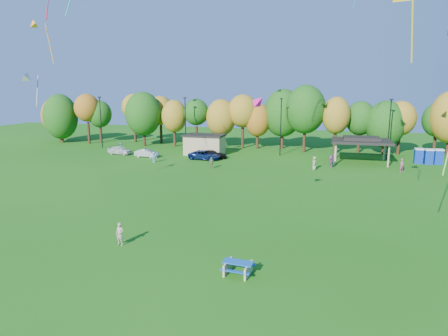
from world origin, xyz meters
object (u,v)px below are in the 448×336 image
(car_d, at_px, (212,154))
(porta_potties, at_px, (429,156))
(kite_flyer, at_px, (120,234))
(car_a, at_px, (120,150))
(car_c, at_px, (205,155))
(car_b, at_px, (147,153))
(picnic_table, at_px, (238,267))

(car_d, bearing_deg, porta_potties, -98.78)
(porta_potties, distance_m, car_d, 31.27)
(kite_flyer, height_order, car_d, kite_flyer)
(car_a, distance_m, car_c, 14.82)
(kite_flyer, height_order, car_c, kite_flyer)
(porta_potties, relative_size, kite_flyer, 2.29)
(car_a, relative_size, car_b, 1.07)
(car_a, bearing_deg, car_d, -81.75)
(kite_flyer, relative_size, car_b, 0.43)
(porta_potties, relative_size, car_d, 0.84)
(car_b, relative_size, car_d, 0.85)
(car_b, relative_size, car_c, 0.78)
(picnic_table, xyz_separation_m, car_a, (-28.07, 36.26, 0.24))
(kite_flyer, distance_m, car_c, 33.41)
(picnic_table, height_order, kite_flyer, kite_flyer)
(picnic_table, distance_m, car_d, 38.48)
(picnic_table, relative_size, car_d, 0.43)
(porta_potties, bearing_deg, picnic_table, -114.81)
(porta_potties, bearing_deg, kite_flyer, -125.84)
(picnic_table, distance_m, car_c, 37.68)
(picnic_table, height_order, car_d, car_d)
(kite_flyer, bearing_deg, car_c, 102.14)
(kite_flyer, distance_m, car_b, 35.61)
(car_c, bearing_deg, porta_potties, -73.26)
(car_b, height_order, car_c, car_c)
(picnic_table, bearing_deg, porta_potties, 70.97)
(kite_flyer, distance_m, car_a, 39.12)
(kite_flyer, xyz_separation_m, car_b, (-13.76, 32.84, -0.19))
(car_a, relative_size, car_d, 0.92)
(porta_potties, height_order, picnic_table, porta_potties)
(kite_flyer, height_order, car_a, kite_flyer)
(car_a, relative_size, car_c, 0.83)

